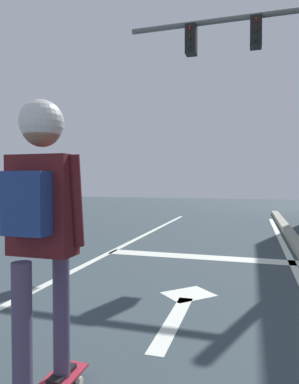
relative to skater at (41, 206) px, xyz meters
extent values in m
cube|color=silver|center=(-1.41, 1.38, -1.23)|extent=(0.12, 20.00, 0.01)
cube|color=silver|center=(0.30, 4.43, -1.23)|extent=(3.43, 0.40, 0.01)
cube|color=silver|center=(0.48, 1.50, -1.23)|extent=(0.16, 1.40, 0.01)
cube|color=silver|center=(0.48, 2.35, -1.23)|extent=(0.71, 0.71, 0.01)
cube|color=#B2B2B7|center=(0.00, 0.28, -1.17)|extent=(0.16, 0.05, 0.01)
cylinder|color=silver|center=(-0.09, 0.28, -1.20)|extent=(0.03, 0.06, 0.06)
cylinder|color=silver|center=(0.10, 0.28, -1.20)|extent=(0.03, 0.06, 0.06)
cylinder|color=#463D5B|center=(0.00, 0.22, -0.72)|extent=(0.11, 0.11, 0.85)
cube|color=black|center=(0.00, 0.22, -1.13)|extent=(0.09, 0.24, 0.03)
cylinder|color=#463D5B|center=(0.00, -0.19, -0.72)|extent=(0.11, 0.11, 0.85)
cube|color=#53171C|center=(0.00, 0.01, 0.01)|extent=(0.40, 0.18, 0.60)
cylinder|color=#53171C|center=(-0.21, 0.05, 0.03)|extent=(0.07, 0.10, 0.55)
cylinder|color=#53171C|center=(0.21, 0.04, 0.03)|extent=(0.07, 0.13, 0.55)
sphere|color=#87634D|center=(0.00, 0.01, 0.47)|extent=(0.24, 0.24, 0.24)
sphere|color=silver|center=(0.00, 0.01, 0.50)|extent=(0.26, 0.26, 0.26)
cube|color=navy|center=(0.00, -0.13, 0.03)|extent=(0.26, 0.14, 0.36)
cylinder|color=#5F6360|center=(0.57, 5.93, 3.63)|extent=(4.14, 0.12, 0.12)
cube|color=black|center=(1.26, 5.93, 3.28)|extent=(0.24, 0.28, 0.64)
cylinder|color=red|center=(1.26, 5.78, 3.48)|extent=(0.02, 0.10, 0.10)
cylinder|color=#3C3106|center=(1.26, 5.78, 3.28)|extent=(0.02, 0.10, 0.10)
cylinder|color=black|center=(1.26, 5.78, 3.08)|extent=(0.02, 0.10, 0.10)
cube|color=black|center=(-0.12, 5.93, 3.28)|extent=(0.24, 0.28, 0.64)
cylinder|color=red|center=(-0.12, 5.78, 3.48)|extent=(0.02, 0.10, 0.10)
cylinder|color=#3C3106|center=(-0.12, 5.78, 3.28)|extent=(0.02, 0.10, 0.10)
cylinder|color=black|center=(-0.12, 5.78, 3.08)|extent=(0.02, 0.10, 0.10)
camera|label=1|loc=(1.20, -1.78, 0.15)|focal=32.28mm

